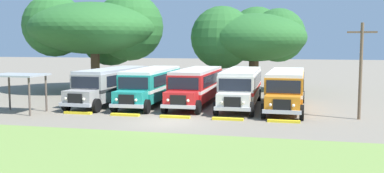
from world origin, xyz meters
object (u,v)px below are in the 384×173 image
Objects in this scene: parked_bus_slot_1 at (151,84)px; parked_bus_slot_2 at (197,85)px; parked_bus_slot_3 at (241,86)px; utility_pole at (361,68)px; secondary_tree at (99,29)px; broad_shade_tree at (251,37)px; waiting_shelter at (18,78)px; parked_bus_slot_4 at (286,87)px; parked_bus_slot_0 at (112,84)px.

parked_bus_slot_1 and parked_bus_slot_2 have the same top height.
parked_bus_slot_3 is 9.30m from utility_pole.
broad_shade_tree is at bearing 11.73° from secondary_tree.
secondary_tree is at bearing 152.65° from utility_pole.
broad_shade_tree is 3.21× the size of waiting_shelter.
parked_bus_slot_2 is 13.24m from waiting_shelter.
parked_bus_slot_1 is at bearing -88.42° from parked_bus_slot_3.
waiting_shelter is at bearing -85.97° from secondary_tree.
broad_shade_tree is at bearing 118.75° from utility_pole.
broad_shade_tree reaches higher than parked_bus_slot_4.
waiting_shelter is at bearing -69.29° from parked_bus_slot_4.
parked_bus_slot_0 is at bearing -87.50° from parked_bus_slot_3.
parked_bus_slot_0 is 3.02× the size of waiting_shelter.
broad_shade_tree is 1.87× the size of utility_pole.
utility_pole is (8.54, -15.56, -2.23)m from broad_shade_tree.
parked_bus_slot_2 is 3.58m from parked_bus_slot_3.
parked_bus_slot_3 is at bearing -87.84° from broad_shade_tree.
parked_bus_slot_0 reaches higher than waiting_shelter.
parked_bus_slot_3 is 18.42m from secondary_tree.
parked_bus_slot_1 is 0.94× the size of broad_shade_tree.
parked_bus_slot_1 is 10.02m from waiting_shelter.
utility_pole is at bearing 74.29° from parked_bus_slot_1.
parked_bus_slot_0 is at bearing -59.05° from secondary_tree.
parked_bus_slot_4 is 19.29m from waiting_shelter.
broad_shade_tree is at bearing 148.22° from parked_bus_slot_1.
waiting_shelter is at bearing -32.07° from parked_bus_slot_0.
secondary_tree is (-15.80, 8.18, 4.76)m from parked_bus_slot_3.
secondary_tree is at bearing -146.74° from parked_bus_slot_0.
secondary_tree is 3.91× the size of waiting_shelter.
parked_bus_slot_4 is (3.43, -0.51, 0.00)m from parked_bus_slot_3.
broad_shade_tree reaches higher than parked_bus_slot_2.
parked_bus_slot_1 is 10.66m from parked_bus_slot_4.
parked_bus_slot_3 is at bearing 87.39° from parked_bus_slot_2.
parked_bus_slot_2 is 15.38m from secondary_tree.
parked_bus_slot_2 is 1.00× the size of parked_bus_slot_3.
parked_bus_slot_2 is 1.76× the size of utility_pole.
parked_bus_slot_1 is 3.68m from parked_bus_slot_2.
parked_bus_slot_2 is at bearing 99.35° from parked_bus_slot_0.
waiting_shelter is (-4.26, -6.23, 0.87)m from parked_bus_slot_0.
parked_bus_slot_4 is at bearing -72.01° from broad_shade_tree.
parked_bus_slot_0 is 6.95m from parked_bus_slot_2.
parked_bus_slot_0 is 11.40m from secondary_tree.
parked_bus_slot_2 reaches higher than waiting_shelter.
parked_bus_slot_4 is 13.11m from broad_shade_tree.
parked_bus_slot_4 is 6.21m from utility_pole.
secondary_tree reaches higher than parked_bus_slot_4.
parked_bus_slot_3 is (3.58, -0.14, 0.00)m from parked_bus_slot_2.
parked_bus_slot_3 is 0.94× the size of broad_shade_tree.
parked_bus_slot_4 is 3.02× the size of waiting_shelter.
parked_bus_slot_2 is at bearing -33.31° from secondary_tree.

